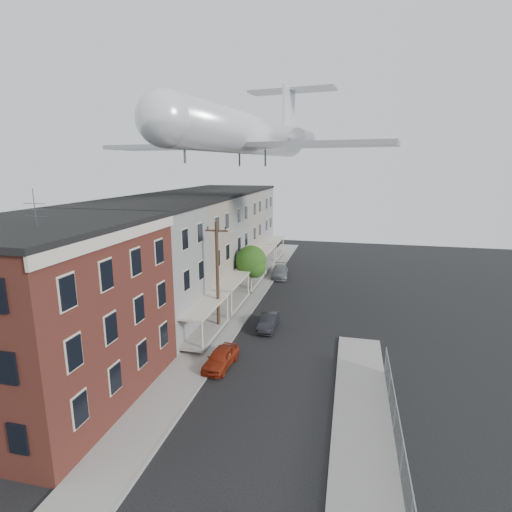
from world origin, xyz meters
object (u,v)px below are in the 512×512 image
(utility_pole, at_px, (218,276))
(car_mid, at_px, (268,322))
(airplane, at_px, (251,134))
(car_near, at_px, (221,358))
(street_tree, at_px, (252,263))
(car_far, at_px, (280,272))

(utility_pole, height_order, car_mid, utility_pole)
(airplane, bearing_deg, car_near, -83.56)
(street_tree, xyz_separation_m, car_mid, (3.47, -8.41, -2.83))
(street_tree, bearing_deg, utility_pole, -91.89)
(utility_pole, xyz_separation_m, car_far, (2.00, 17.19, -4.00))
(car_far, relative_size, airplane, 0.15)
(car_mid, bearing_deg, car_near, -105.96)
(car_mid, bearing_deg, car_far, 95.05)
(street_tree, distance_m, car_far, 7.95)
(car_near, height_order, car_mid, car_near)
(car_mid, height_order, car_far, car_far)
(car_near, bearing_deg, car_mid, 80.54)
(street_tree, height_order, car_far, street_tree)
(car_far, bearing_deg, car_near, -97.00)
(car_mid, xyz_separation_m, airplane, (-3.50, 8.05, 15.46))
(street_tree, distance_m, car_mid, 9.53)
(car_far, height_order, airplane, airplane)
(car_near, height_order, car_far, car_far)
(utility_pole, distance_m, car_near, 7.08)
(utility_pole, xyz_separation_m, street_tree, (0.33, 9.92, -1.22))
(street_tree, bearing_deg, airplane, -93.86)
(street_tree, distance_m, airplane, 12.64)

